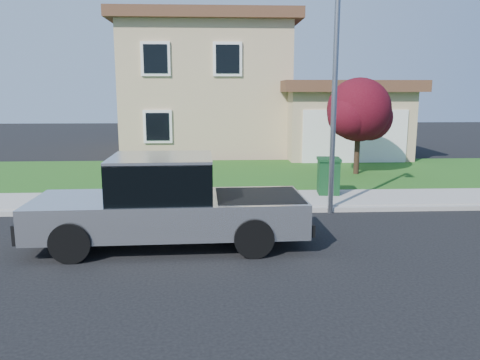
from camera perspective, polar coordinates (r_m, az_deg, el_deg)
The scene contains 10 objects.
ground at distance 9.63m, azimuth -5.61°, elevation -8.42°, with size 80.00×80.00×0.00m, color black.
curb at distance 12.39m, azimuth -0.36°, elevation -3.74°, with size 40.00×0.20×0.12m, color gray.
sidewalk at distance 13.45m, azimuth -0.57°, elevation -2.51°, with size 40.00×2.00×0.15m, color gray.
lawn at distance 17.87m, azimuth -1.15°, elevation 0.69°, with size 40.00×7.00×0.10m, color #1C4112.
house at distance 25.49m, azimuth -1.02°, elevation 10.71°, with size 14.00×11.30×6.85m.
pickup_truck at distance 9.76m, azimuth -8.70°, elevation -2.90°, with size 5.74×2.22×1.87m.
woman at distance 11.06m, azimuth -10.09°, elevation -1.86°, with size 0.64×0.54×1.64m.
ornamental_tree at distance 18.05m, azimuth 14.38°, elevation 7.94°, with size 2.61×2.35×3.58m.
trash_bin at distance 14.17m, azimuth 10.72°, elevation 0.53°, with size 0.74×0.82×1.07m.
street_lamp at distance 12.15m, azimuth 11.49°, elevation 11.00°, with size 0.31×0.75×5.71m.
Camera 1 is at (0.47, -9.09, 3.14)m, focal length 35.00 mm.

